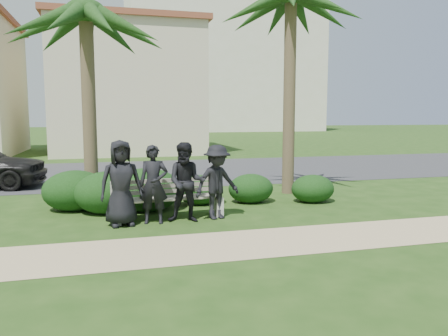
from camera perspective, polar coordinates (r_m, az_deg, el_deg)
The scene contains 18 objects.
ground at distance 9.01m, azimuth -0.36°, elevation -6.65°, with size 160.00×160.00×0.00m, color #1F3E11.
footpath at distance 7.34m, azimuth 3.25°, elevation -9.80°, with size 30.00×1.60×0.01m, color tan.
asphalt_street at distance 16.76m, azimuth -7.32°, elevation -0.42°, with size 160.00×8.00×0.01m, color #2D2D30.
stucco_bldg_right at distance 26.55m, azimuth -12.59°, elevation 10.05°, with size 8.40×8.40×7.30m.
hotel_tower at distance 66.48m, azimuth -0.74°, elevation 16.62°, with size 26.00×18.00×37.30m.
park_bench at distance 9.03m, azimuth -7.34°, elevation -4.38°, with size 2.28×0.70×0.78m.
man_a at distance 8.54m, azimuth -13.30°, elevation -1.93°, with size 0.81×0.52×1.65m, color black.
man_b at distance 8.62m, azimuth -9.18°, elevation -2.13°, with size 0.56×0.37×1.54m, color black.
man_c at distance 8.66m, azimuth -4.90°, elevation -1.88°, with size 0.77×0.60×1.59m, color black.
man_d at distance 8.88m, azimuth -0.92°, elevation -1.85°, with size 0.98×0.56×1.52m, color black.
hedge_a at distance 10.32m, azimuth -18.90°, elevation -2.67°, with size 1.42×1.17×0.92m, color black.
hedge_b at distance 9.81m, azimuth -14.89°, elevation -2.97°, with size 1.44×1.19×0.94m, color black.
hedge_c at distance 9.88m, azimuth -9.93°, elevation -2.68°, with size 1.49×1.23×0.97m, color black.
hedge_d at distance 10.45m, azimuth -3.16°, elevation -2.76°, with size 1.11×0.91×0.72m, color black.
hedge_e at distance 10.65m, azimuth 3.52°, elevation -2.58°, with size 1.11×0.91×0.72m, color black.
hedge_f at distance 10.89m, azimuth 11.51°, elevation -2.57°, with size 1.06×0.88×0.69m, color black.
hedge_extra at distance 10.33m, azimuth -10.25°, elevation -2.41°, with size 1.42×1.17×0.92m, color black.
palm_left at distance 11.05m, azimuth -17.63°, elevation 18.65°, with size 3.00×3.00×5.38m.
Camera 1 is at (-2.22, -8.48, 2.10)m, focal length 35.00 mm.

